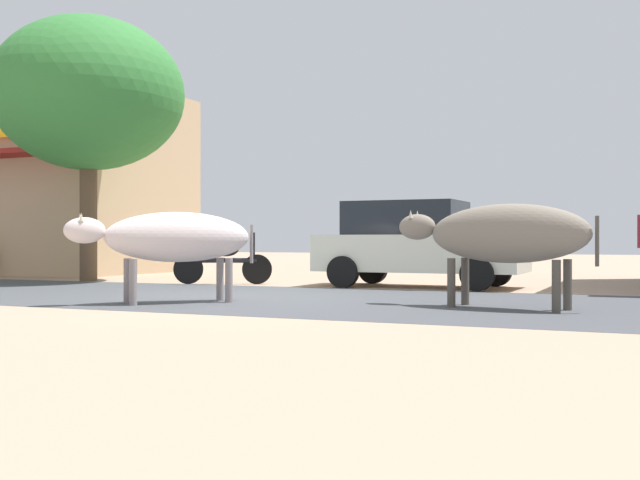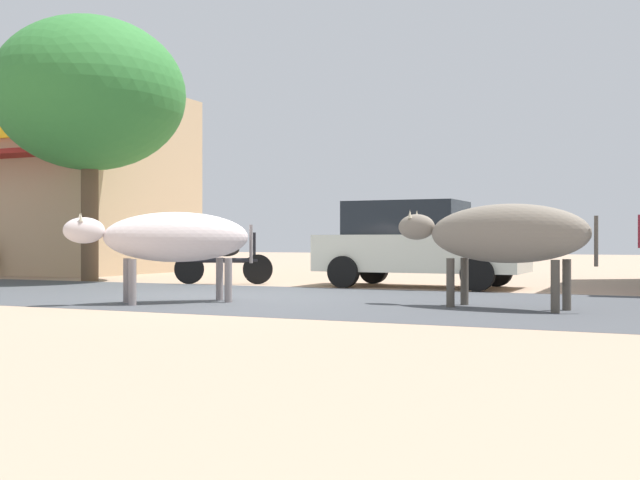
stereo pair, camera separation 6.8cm
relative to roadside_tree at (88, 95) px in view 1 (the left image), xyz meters
name	(u,v)px [view 1 (the left image)]	position (x,y,z in m)	size (l,w,h in m)	color
ground	(234,297)	(5.34, -2.92, -4.10)	(80.00, 80.00, 0.00)	tan
asphalt_road	(234,297)	(5.34, -2.92, -4.10)	(72.00, 5.43, 0.00)	#44464B
storefront_left_cafe	(51,184)	(-4.31, 3.55, -1.60)	(6.61, 6.04, 4.99)	tan
roadside_tree	(88,95)	(0.00, 0.00, 0.00)	(4.19, 4.19, 5.79)	brown
parked_hatchback_car	(416,243)	(7.24, 0.75, -3.26)	(3.93, 1.83, 1.64)	silver
parked_motorcycle	(224,261)	(3.36, 0.13, -3.63)	(1.91, 0.81, 1.05)	black
cow_near_brown	(174,238)	(5.14, -4.28, -3.17)	(2.16, 2.23, 1.30)	silver
cow_far_dark	(503,234)	(9.64, -3.31, -3.13)	(2.76, 1.05, 1.38)	gray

